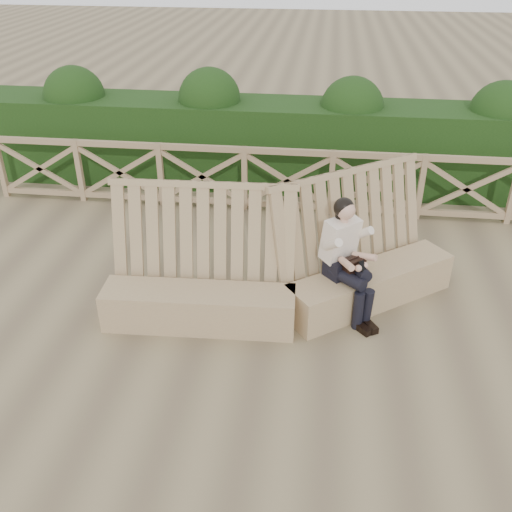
# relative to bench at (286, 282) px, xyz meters

# --- Properties ---
(ground) EXTENTS (60.00, 60.00, 0.00)m
(ground) POSITION_rel_bench_xyz_m (-0.21, -0.66, -0.41)
(ground) COLOR brown
(ground) RESTS_ON ground
(bench) EXTENTS (4.27, 2.11, 1.62)m
(bench) POSITION_rel_bench_xyz_m (0.00, 0.00, 0.00)
(bench) COLOR #9A7A58
(bench) RESTS_ON ground
(woman) EXTENTS (0.79, 0.89, 1.50)m
(woman) POSITION_rel_bench_xyz_m (0.71, 0.07, 0.40)
(woman) COLOR black
(woman) RESTS_ON ground
(guardrail) EXTENTS (10.10, 0.09, 1.10)m
(guardrail) POSITION_rel_bench_xyz_m (-0.21, 2.84, 0.14)
(guardrail) COLOR #8C7351
(guardrail) RESTS_ON ground
(hedge) EXTENTS (12.00, 1.20, 1.50)m
(hedge) POSITION_rel_bench_xyz_m (-0.21, 4.04, 0.34)
(hedge) COLOR black
(hedge) RESTS_ON ground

